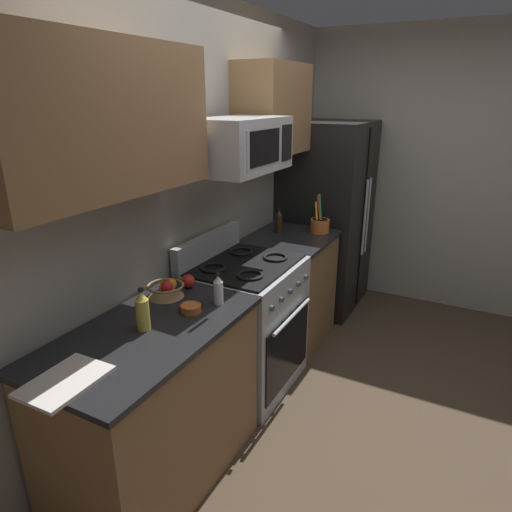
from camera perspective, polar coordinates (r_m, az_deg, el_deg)
The scene contains 18 objects.
ground_plane at distance 3.22m, azimuth 9.45°, elevation -18.53°, with size 16.00×16.00×0.00m, color #473828.
wall_back at distance 3.08m, azimuth -7.86°, elevation 6.77°, with size 8.00×0.10×2.60m, color #9E998E.
counter_left at distance 2.51m, azimuth -12.69°, elevation -18.16°, with size 1.17×0.64×0.91m.
range_oven at distance 3.17m, azimuth -1.34°, elevation -8.63°, with size 0.76×0.68×1.09m.
counter_right at distance 3.79m, azimuth 4.25°, elevation -4.02°, with size 0.73×0.64×0.91m.
refrigerator at distance 4.37m, azimuth 8.91°, elevation 4.97°, with size 0.87×0.75×1.77m.
wall_right at distance 4.65m, azimuth 18.90°, elevation 10.29°, with size 0.10×8.00×2.60m, color #9E998E.
microwave at distance 2.82m, azimuth -2.06°, elevation 13.99°, with size 0.70×0.44×0.32m.
upper_cabinets_left at distance 2.12m, azimuth -19.48°, elevation 16.08°, with size 1.16×0.34×0.65m.
upper_cabinets_right at distance 3.55m, azimuth 2.22°, elevation 18.18°, with size 0.72×0.34×0.65m.
utensil_crock at distance 3.75m, azimuth 8.13°, elevation 3.95°, with size 0.16×0.16×0.32m.
fruit_basket at distance 2.58m, azimuth -11.38°, elevation -4.14°, with size 0.21×0.21×0.10m.
apple_loose at distance 2.67m, azimuth -8.66°, elevation -3.18°, with size 0.08×0.08×0.08m, color red.
cutting_board at distance 1.98m, azimuth -23.17°, elevation -14.48°, with size 0.33×0.23×0.02m, color silver.
bottle_vinegar at distance 2.43m, azimuth -4.82°, elevation -4.32°, with size 0.05×0.05×0.18m.
bottle_oil at distance 2.23m, azimuth -14.27°, elevation -6.78°, with size 0.07×0.07×0.22m.
bottle_soy at distance 3.71m, azimuth 2.93°, elevation 4.45°, with size 0.06×0.06×0.21m.
prep_bowl at distance 2.39m, azimuth -8.30°, elevation -6.58°, with size 0.11×0.11×0.04m.
Camera 1 is at (-2.44, -0.71, 1.98)m, focal length 31.38 mm.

